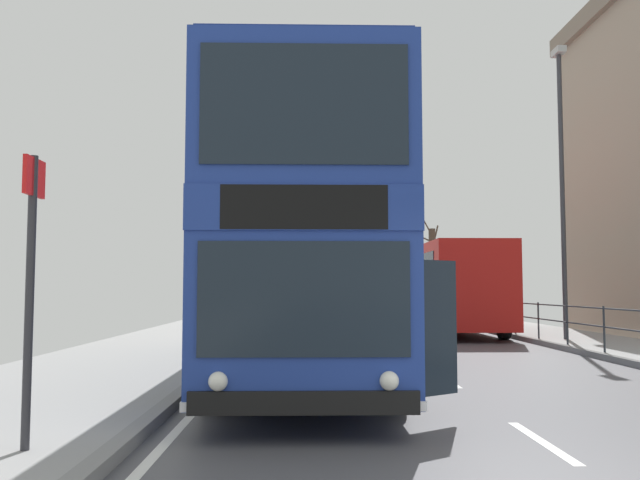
{
  "coord_description": "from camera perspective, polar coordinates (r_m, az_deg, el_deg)",
  "views": [
    {
      "loc": [
        -2.49,
        -4.57,
        1.6
      ],
      "look_at": [
        -2.26,
        6.26,
        2.4
      ],
      "focal_mm": 37.77,
      "sensor_mm": 36.0,
      "label": 1
    }
  ],
  "objects": [
    {
      "name": "pedestrian_railing_far_kerb",
      "position": [
        20.17,
        19.05,
        -6.06
      ],
      "size": [
        0.05,
        28.85,
        1.07
      ],
      "color": "#2D3338",
      "rests_on": "ground"
    },
    {
      "name": "background_bus_far_lane",
      "position": [
        25.36,
        10.55,
        -3.89
      ],
      "size": [
        2.71,
        10.06,
        3.13
      ],
      "color": "red",
      "rests_on": "ground"
    },
    {
      "name": "double_decker_bus_main",
      "position": [
        12.47,
        -1.34,
        -0.79
      ],
      "size": [
        3.23,
        11.19,
        4.48
      ],
      "color": "navy",
      "rests_on": "ground"
    },
    {
      "name": "bare_tree_far_01",
      "position": [
        44.03,
        9.5,
        -2.35
      ],
      "size": [
        2.89,
        2.02,
        6.3
      ],
      "color": "#423328",
      "rests_on": "ground"
    },
    {
      "name": "street_lamp_far_side",
      "position": [
        21.47,
        19.8,
        5.54
      ],
      "size": [
        0.28,
        0.6,
        8.75
      ],
      "color": "#38383D",
      "rests_on": "ground"
    },
    {
      "name": "bus_stop_sign_near",
      "position": [
        6.8,
        -23.31,
        -2.14
      ],
      "size": [
        0.08,
        0.44,
        2.71
      ],
      "color": "#2D2D33",
      "rests_on": "ground"
    }
  ]
}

